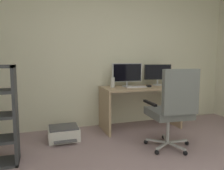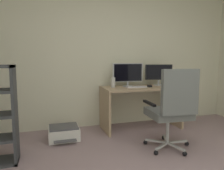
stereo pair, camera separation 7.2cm
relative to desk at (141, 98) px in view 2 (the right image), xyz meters
The scene contains 9 objects.
wall_back 1.07m from the desk, 141.12° to the left, with size 5.01×0.10×2.74m, color beige.
desk is the anchor object (origin of this frame).
monitor_main 0.49m from the desk, 152.86° to the left, with size 0.54×0.18×0.40m.
monitor_secondary 0.59m from the desk, 15.06° to the left, with size 0.49×0.18×0.38m.
keyboard 0.25m from the desk, 152.83° to the right, with size 0.34×0.13×0.02m, color silver.
computer_mouse 0.26m from the desk, 26.05° to the right, with size 0.06×0.10×0.03m, color black.
desktop_speaker 0.57m from the desk, behind, with size 0.07×0.07×0.17m, color silver.
office_chair 1.01m from the desk, 91.84° to the right, with size 0.63×0.64×1.08m.
printer 1.42m from the desk, behind, with size 0.45×0.46×0.20m.
Camera 2 is at (-1.06, -1.37, 1.19)m, focal length 34.51 mm.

